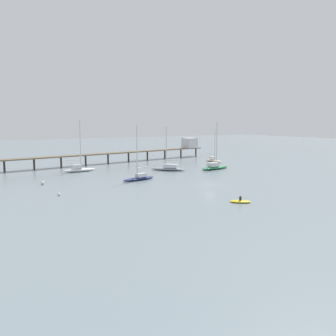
# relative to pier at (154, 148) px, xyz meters

# --- Properties ---
(ground_plane) EXTENTS (400.00, 400.00, 0.00)m
(ground_plane) POSITION_rel_pier_xyz_m (-13.31, -45.87, -3.70)
(ground_plane) COLOR gray
(pier) EXTENTS (66.52, 12.52, 6.51)m
(pier) POSITION_rel_pier_xyz_m (0.00, 0.00, 0.00)
(pier) COLOR brown
(pier) RESTS_ON ground_plane
(sailboat_gray) EXTENTS (7.75, 7.96, 10.93)m
(sailboat_gray) POSITION_rel_pier_xyz_m (-9.75, -24.94, -2.99)
(sailboat_gray) COLOR gray
(sailboat_gray) RESTS_ON ground_plane
(sailboat_cream) EXTENTS (1.75, 7.16, 9.61)m
(sailboat_cream) POSITION_rel_pier_xyz_m (11.97, -15.94, -3.02)
(sailboat_cream) COLOR beige
(sailboat_cream) RESTS_ON ground_plane
(sailboat_navy) EXTENTS (8.19, 3.30, 11.57)m
(sailboat_navy) POSITION_rel_pier_xyz_m (-22.77, -34.26, -2.98)
(sailboat_navy) COLOR navy
(sailboat_navy) RESTS_ON ground_plane
(sailboat_white) EXTENTS (8.05, 2.19, 12.67)m
(sailboat_white) POSITION_rel_pier_xyz_m (-29.63, -15.30, -2.90)
(sailboat_white) COLOR white
(sailboat_white) RESTS_ON ground_plane
(sailboat_green) EXTENTS (9.71, 4.19, 12.21)m
(sailboat_green) POSITION_rel_pier_xyz_m (1.74, -29.06, -2.97)
(sailboat_green) COLOR #287F4C
(sailboat_green) RESTS_ON ground_plane
(dinghy_yellow) EXTENTS (3.38, 3.12, 1.14)m
(dinghy_yellow) POSITION_rel_pier_xyz_m (-19.06, -60.86, -3.49)
(dinghy_yellow) COLOR yellow
(dinghy_yellow) RESTS_ON ground_plane
(mooring_buoy_near) EXTENTS (0.74, 0.74, 0.74)m
(mooring_buoy_near) POSITION_rel_pier_xyz_m (-41.31, -29.22, -3.33)
(mooring_buoy_near) COLOR silver
(mooring_buoy_near) RESTS_ON ground_plane
(mooring_buoy_outer) EXTENTS (0.51, 0.51, 0.51)m
(mooring_buoy_outer) POSITION_rel_pier_xyz_m (-41.27, -41.41, -3.44)
(mooring_buoy_outer) COLOR silver
(mooring_buoy_outer) RESTS_ON ground_plane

